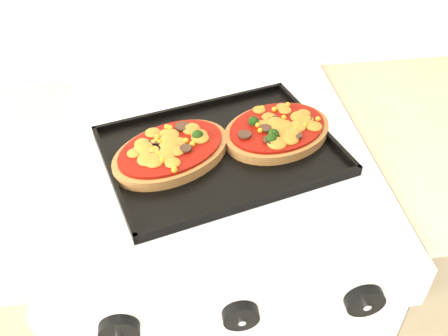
{
  "coord_description": "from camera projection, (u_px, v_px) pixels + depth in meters",
  "views": [
    {
      "loc": [
        -0.08,
        0.96,
        1.51
      ],
      "look_at": [
        0.01,
        1.63,
        0.92
      ],
      "focal_mm": 40.0,
      "sensor_mm": 36.0,
      "label": 1
    }
  ],
  "objects": [
    {
      "name": "knob_center",
      "position": [
        241.0,
        316.0,
        0.74
      ],
      "size": [
        0.06,
        0.02,
        0.06
      ],
      "primitive_type": "cylinder",
      "rotation": [
        1.57,
        0.0,
        0.0
      ],
      "color": "black",
      "rests_on": "control_panel"
    },
    {
      "name": "control_panel",
      "position": [
        239.0,
        304.0,
        0.76
      ],
      "size": [
        0.6,
        0.02,
        0.09
      ],
      "primitive_type": "cube",
      "color": "white",
      "rests_on": "stove"
    },
    {
      "name": "knob_left",
      "position": [
        119.0,
        331.0,
        0.72
      ],
      "size": [
        0.06,
        0.02,
        0.06
      ],
      "primitive_type": "cylinder",
      "rotation": [
        1.57,
        0.0,
        0.0
      ],
      "color": "black",
      "rests_on": "control_panel"
    },
    {
      "name": "pizza_left",
      "position": [
        171.0,
        150.0,
        0.91
      ],
      "size": [
        0.28,
        0.25,
        0.03
      ],
      "primitive_type": null,
      "rotation": [
        0.0,
        0.0,
        0.53
      ],
      "color": "brown",
      "rests_on": "baking_tray"
    },
    {
      "name": "knob_right",
      "position": [
        364.0,
        301.0,
        0.76
      ],
      "size": [
        0.06,
        0.02,
        0.06
      ],
      "primitive_type": "cylinder",
      "rotation": [
        1.57,
        0.0,
        0.0
      ],
      "color": "black",
      "rests_on": "control_panel"
    },
    {
      "name": "stove",
      "position": [
        216.0,
        290.0,
        1.25
      ],
      "size": [
        0.6,
        0.6,
        0.91
      ],
      "primitive_type": "cube",
      "color": "white",
      "rests_on": "floor"
    },
    {
      "name": "pizza_right",
      "position": [
        277.0,
        130.0,
        0.96
      ],
      "size": [
        0.26,
        0.23,
        0.03
      ],
      "primitive_type": null,
      "rotation": [
        0.0,
        0.0,
        0.41
      ],
      "color": "brown",
      "rests_on": "baking_tray"
    },
    {
      "name": "baking_tray",
      "position": [
        220.0,
        150.0,
        0.93
      ],
      "size": [
        0.48,
        0.41,
        0.02
      ],
      "primitive_type": "cube",
      "rotation": [
        0.0,
        0.0,
        0.27
      ],
      "color": "black",
      "rests_on": "stove"
    }
  ]
}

